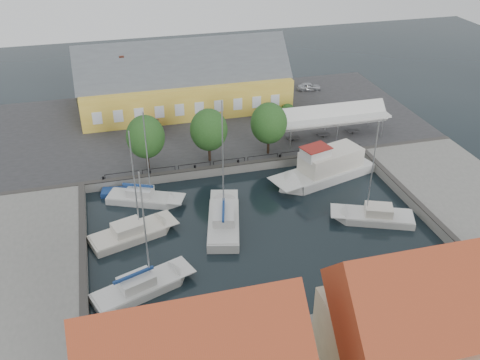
# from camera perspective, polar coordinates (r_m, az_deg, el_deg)

# --- Properties ---
(ground) EXTENTS (140.00, 140.00, 0.00)m
(ground) POSITION_cam_1_polar(r_m,az_deg,el_deg) (52.41, 1.69, -4.61)
(ground) COLOR black
(ground) RESTS_ON ground
(north_quay) EXTENTS (56.00, 26.00, 1.00)m
(north_quay) POSITION_cam_1_polar(r_m,az_deg,el_deg) (71.70, -3.51, 5.92)
(north_quay) COLOR #2D2D30
(north_quay) RESTS_ON ground
(west_quay) EXTENTS (12.00, 24.00, 1.00)m
(west_quay) POSITION_cam_1_polar(r_m,az_deg,el_deg) (49.89, -22.93, -8.75)
(west_quay) COLOR slate
(west_quay) RESTS_ON ground
(east_quay) EXTENTS (12.00, 24.00, 1.00)m
(east_quay) POSITION_cam_1_polar(r_m,az_deg,el_deg) (59.93, 22.91, -1.83)
(east_quay) COLOR slate
(east_quay) RESTS_ON ground
(quay_edge_fittings) EXTENTS (56.00, 24.72, 0.40)m
(quay_edge_fittings) POSITION_cam_1_polar(r_m,az_deg,el_deg) (55.67, 0.35, -1.01)
(quay_edge_fittings) COLOR #383533
(quay_edge_fittings) RESTS_ON north_quay
(warehouse) EXTENTS (28.56, 14.00, 9.55)m
(warehouse) POSITION_cam_1_polar(r_m,az_deg,el_deg) (74.72, -6.44, 10.07)
(warehouse) COLOR gold
(warehouse) RESTS_ON north_quay
(tent_canopy) EXTENTS (14.00, 4.00, 2.83)m
(tent_canopy) POSITION_cam_1_polar(r_m,az_deg,el_deg) (67.02, 9.82, 6.71)
(tent_canopy) COLOR silver
(tent_canopy) RESTS_ON north_quay
(quay_trees) EXTENTS (18.20, 4.20, 6.30)m
(quay_trees) POSITION_cam_1_polar(r_m,az_deg,el_deg) (59.71, -3.35, 5.36)
(quay_trees) COLOR black
(quay_trees) RESTS_ON north_quay
(car_silver) EXTENTS (3.72, 1.97, 1.21)m
(car_silver) POSITION_cam_1_polar(r_m,az_deg,el_deg) (82.43, 7.36, 9.86)
(car_silver) COLOR #B1B3B9
(car_silver) RESTS_ON north_quay
(car_red) EXTENTS (2.00, 4.61, 1.48)m
(car_red) POSITION_cam_1_polar(r_m,az_deg,el_deg) (68.35, -9.25, 5.45)
(car_red) COLOR maroon
(car_red) RESTS_ON north_quay
(center_sailboat) EXTENTS (5.09, 9.96, 13.17)m
(center_sailboat) POSITION_cam_1_polar(r_m,az_deg,el_deg) (51.89, -1.74, -4.52)
(center_sailboat) COLOR silver
(center_sailboat) RESTS_ON ground
(trawler) EXTENTS (12.86, 6.99, 5.00)m
(trawler) POSITION_cam_1_polar(r_m,az_deg,el_deg) (60.24, 9.14, 1.12)
(trawler) COLOR silver
(trawler) RESTS_ON ground
(east_boat_b) EXTENTS (8.43, 5.54, 11.12)m
(east_boat_b) POSITION_cam_1_polar(r_m,az_deg,el_deg) (54.30, 14.11, -3.93)
(east_boat_b) COLOR silver
(east_boat_b) RESTS_ON ground
(west_boat_a) EXTENTS (8.23, 5.33, 10.80)m
(west_boat_a) POSITION_cam_1_polar(r_m,az_deg,el_deg) (56.35, -10.22, -2.07)
(west_boat_a) COLOR silver
(west_boat_a) RESTS_ON ground
(west_boat_b) EXTENTS (8.67, 5.21, 11.34)m
(west_boat_b) POSITION_cam_1_polar(r_m,az_deg,el_deg) (51.39, -11.47, -5.74)
(west_boat_b) COLOR beige
(west_boat_b) RESTS_ON ground
(west_boat_d) EXTENTS (8.90, 5.41, 11.53)m
(west_boat_d) POSITION_cam_1_polar(r_m,az_deg,el_deg) (45.27, -10.48, -11.32)
(west_boat_d) COLOR silver
(west_boat_d) RESTS_ON ground
(launch_sw) EXTENTS (5.46, 3.94, 0.98)m
(launch_sw) POSITION_cam_1_polar(r_m,az_deg,el_deg) (42.37, -10.67, -15.20)
(launch_sw) COLOR silver
(launch_sw) RESTS_ON ground
(launch_nw) EXTENTS (4.08, 2.20, 0.88)m
(launch_nw) POSITION_cam_1_polar(r_m,az_deg,el_deg) (58.28, -12.76, -1.40)
(launch_nw) COLOR navy
(launch_nw) RESTS_ON ground
(townhouses) EXTENTS (36.30, 8.50, 12.00)m
(townhouses) POSITION_cam_1_polar(r_m,az_deg,el_deg) (33.32, 17.18, -17.87)
(townhouses) COLOR beige
(townhouses) RESTS_ON south_bank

